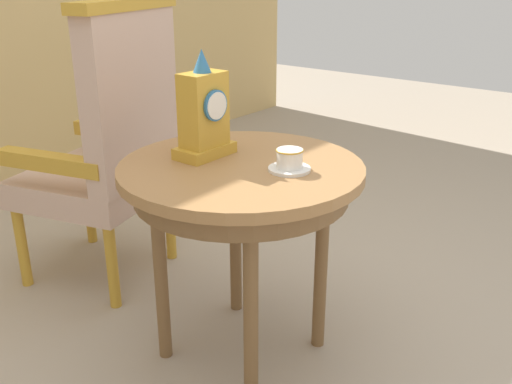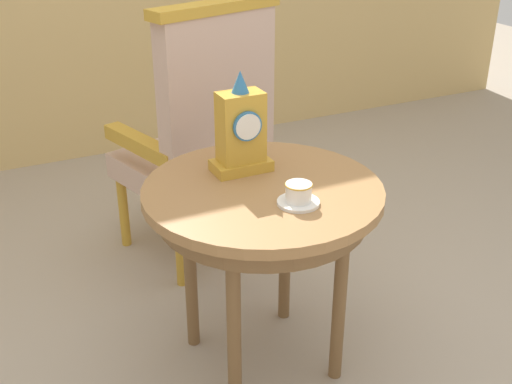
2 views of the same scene
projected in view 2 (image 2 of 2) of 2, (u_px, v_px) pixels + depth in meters
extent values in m
plane|color=tan|center=(290.00, 364.00, 2.29)|extent=(10.00, 10.00, 0.00)
cylinder|color=#9E7042|center=(263.00, 192.00, 2.02)|extent=(0.76, 0.76, 0.03)
cylinder|color=brown|center=(263.00, 207.00, 2.05)|extent=(0.67, 0.67, 0.07)
cylinder|color=brown|center=(285.00, 244.00, 2.40)|extent=(0.04, 0.04, 0.65)
cylinder|color=brown|center=(190.00, 268.00, 2.25)|extent=(0.04, 0.04, 0.65)
cylinder|color=brown|center=(234.00, 330.00, 1.95)|extent=(0.04, 0.04, 0.65)
cylinder|color=brown|center=(340.00, 298.00, 2.10)|extent=(0.04, 0.04, 0.65)
cylinder|color=white|center=(298.00, 202.00, 1.91)|extent=(0.13, 0.13, 0.01)
cylinder|color=white|center=(299.00, 192.00, 1.89)|extent=(0.08, 0.08, 0.06)
torus|color=gold|center=(299.00, 185.00, 1.88)|extent=(0.08, 0.08, 0.00)
cube|color=gold|center=(241.00, 165.00, 2.12)|extent=(0.19, 0.11, 0.04)
cube|color=gold|center=(241.00, 127.00, 2.06)|extent=(0.14, 0.09, 0.23)
cylinder|color=teal|center=(247.00, 126.00, 2.01)|extent=(0.10, 0.01, 0.10)
cylinder|color=white|center=(248.00, 127.00, 2.01)|extent=(0.08, 0.00, 0.08)
cone|color=teal|center=(240.00, 82.00, 2.00)|extent=(0.06, 0.06, 0.07)
cube|color=#CCA893|center=(189.00, 166.00, 2.84)|extent=(0.64, 0.64, 0.11)
cube|color=#CCA893|center=(218.00, 96.00, 2.53)|extent=(0.52, 0.23, 0.64)
cube|color=gold|center=(216.00, 7.00, 2.38)|extent=(0.57, 0.25, 0.04)
cube|color=gold|center=(228.00, 119.00, 2.90)|extent=(0.20, 0.47, 0.06)
cube|color=gold|center=(141.00, 145.00, 2.63)|extent=(0.20, 0.47, 0.06)
cylinder|color=gold|center=(200.00, 183.00, 3.22)|extent=(0.04, 0.04, 0.35)
cylinder|color=gold|center=(124.00, 211.00, 2.96)|extent=(0.04, 0.04, 0.35)
cylinder|color=gold|center=(259.00, 214.00, 2.93)|extent=(0.04, 0.04, 0.35)
cylinder|color=gold|center=(180.00, 248.00, 2.66)|extent=(0.04, 0.04, 0.35)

